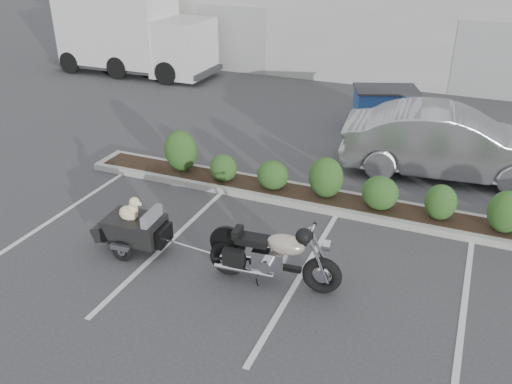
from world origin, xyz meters
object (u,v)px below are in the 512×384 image
at_px(sedan, 449,143).
at_px(delivery_truck, 134,36).
at_px(dumpster, 384,108).
at_px(pet_trailer, 134,227).
at_px(motorcycle, 273,257).

distance_m(sedan, delivery_truck, 13.77).
xyz_separation_m(sedan, dumpster, (-2.06, 2.84, -0.22)).
distance_m(pet_trailer, delivery_truck, 13.61).
bearing_deg(delivery_truck, pet_trailer, -56.32).
xyz_separation_m(motorcycle, delivery_truck, (-10.34, 11.30, 0.94)).
relative_size(pet_trailer, dumpster, 0.87).
bearing_deg(motorcycle, sedan, 64.15).
bearing_deg(dumpster, sedan, -74.31).
height_order(pet_trailer, sedan, sedan).
relative_size(pet_trailer, delivery_truck, 0.28).
xyz_separation_m(dumpster, delivery_truck, (-10.54, 2.67, 0.87)).
xyz_separation_m(pet_trailer, delivery_truck, (-7.55, 11.28, 1.01)).
distance_m(motorcycle, sedan, 6.21).
relative_size(motorcycle, delivery_truck, 0.35).
bearing_deg(motorcycle, pet_trailer, 175.07).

